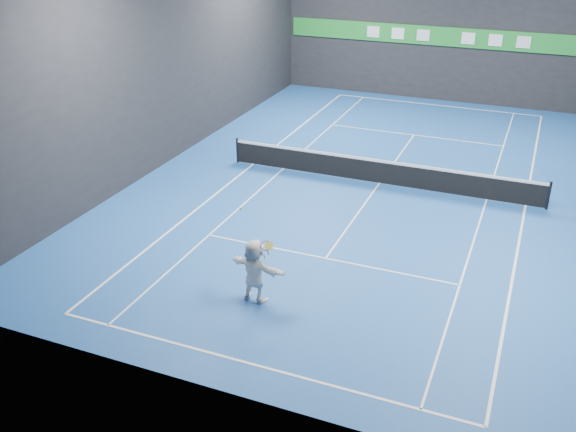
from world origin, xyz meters
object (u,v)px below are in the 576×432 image
at_px(tennis_ball, 241,208).
at_px(tennis_net, 380,171).
at_px(player, 255,271).
at_px(tennis_racket, 266,247).

distance_m(tennis_ball, tennis_net, 9.49).
xyz_separation_m(player, tennis_racket, (0.34, 0.05, 0.77)).
bearing_deg(player, tennis_racket, -161.69).
xyz_separation_m(tennis_net, tennis_racket, (-0.72, -9.26, 1.16)).
distance_m(tennis_net, tennis_racket, 9.36).
xyz_separation_m(player, tennis_net, (1.06, 9.31, -0.39)).
xyz_separation_m(tennis_ball, tennis_racket, (0.79, -0.13, -0.95)).
relative_size(player, tennis_ball, 27.23).
distance_m(player, tennis_ball, 1.79).
bearing_deg(tennis_racket, tennis_ball, 170.31).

